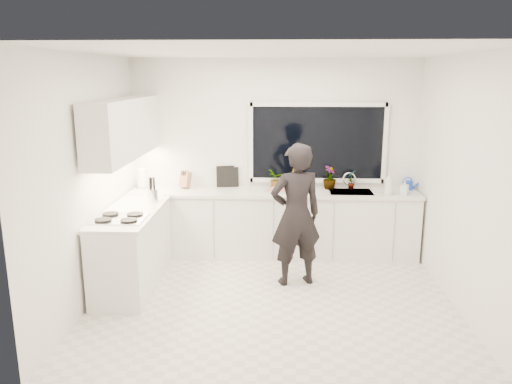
{
  "coord_description": "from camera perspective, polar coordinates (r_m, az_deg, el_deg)",
  "views": [
    {
      "loc": [
        0.04,
        -5.21,
        2.47
      ],
      "look_at": [
        -0.2,
        0.4,
        1.15
      ],
      "focal_mm": 35.0,
      "sensor_mm": 36.0,
      "label": 1
    }
  ],
  "objects": [
    {
      "name": "person",
      "position": [
        5.92,
        4.58,
        -2.64
      ],
      "size": [
        0.72,
        0.58,
        1.72
      ],
      "primitive_type": "imported",
      "rotation": [
        0.0,
        0.0,
        3.45
      ],
      "color": "black",
      "rests_on": "floor"
    },
    {
      "name": "stovetop",
      "position": [
        5.7,
        -15.34,
        -2.87
      ],
      "size": [
        0.56,
        0.48,
        0.03
      ],
      "primitive_type": "cube",
      "color": "black",
      "rests_on": "countertop_left"
    },
    {
      "name": "paper_towel_roll",
      "position": [
        7.17,
        -12.91,
        1.45
      ],
      "size": [
        0.14,
        0.14,
        0.26
      ],
      "primitive_type": "cylinder",
      "rotation": [
        0.0,
        0.0,
        -0.41
      ],
      "color": "white",
      "rests_on": "countertop_back"
    },
    {
      "name": "floor",
      "position": [
        5.77,
        1.84,
        -12.23
      ],
      "size": [
        4.0,
        3.5,
        0.02
      ],
      "primitive_type": "cube",
      "color": "beige",
      "rests_on": "ground"
    },
    {
      "name": "window",
      "position": [
        7.02,
        7.03,
        5.59
      ],
      "size": [
        1.8,
        0.02,
        1.0
      ],
      "primitive_type": "cube",
      "color": "black",
      "rests_on": "wall_back"
    },
    {
      "name": "faucet",
      "position": [
        7.08,
        10.59,
        1.27
      ],
      "size": [
        0.03,
        0.03,
        0.22
      ],
      "primitive_type": "cylinder",
      "color": "silver",
      "rests_on": "countertop_back"
    },
    {
      "name": "watering_can",
      "position": [
        7.21,
        16.93,
        0.76
      ],
      "size": [
        0.18,
        0.18,
        0.13
      ],
      "primitive_type": "cylinder",
      "rotation": [
        0.0,
        0.0,
        -0.33
      ],
      "color": "blue",
      "rests_on": "countertop_back"
    },
    {
      "name": "soap_bottles",
      "position": [
        6.84,
        15.44,
        0.83
      ],
      "size": [
        0.35,
        0.16,
        0.31
      ],
      "color": "#D8BF66",
      "rests_on": "countertop_back"
    },
    {
      "name": "base_cabinets_left",
      "position": [
        6.16,
        -13.9,
        -6.41
      ],
      "size": [
        0.58,
        1.6,
        0.88
      ],
      "primitive_type": "cube",
      "color": "white",
      "rests_on": "floor"
    },
    {
      "name": "wall_back",
      "position": [
        7.06,
        2.1,
        4.09
      ],
      "size": [
        4.0,
        0.02,
        2.7
      ],
      "primitive_type": "cube",
      "color": "white",
      "rests_on": "ground"
    },
    {
      "name": "upper_cabinets",
      "position": [
        6.22,
        -14.79,
        7.07
      ],
      "size": [
        0.34,
        2.1,
        0.7
      ],
      "primitive_type": "cube",
      "color": "white",
      "rests_on": "wall_left"
    },
    {
      "name": "pizza_tray",
      "position": [
        6.81,
        3.35,
        0.17
      ],
      "size": [
        0.55,
        0.45,
        0.03
      ],
      "primitive_type": "cube",
      "rotation": [
        0.0,
        0.0,
        -0.2
      ],
      "color": "silver",
      "rests_on": "countertop_back"
    },
    {
      "name": "sink",
      "position": [
        6.93,
        10.76,
        -0.37
      ],
      "size": [
        0.58,
        0.42,
        0.14
      ],
      "primitive_type": "cube",
      "color": "silver",
      "rests_on": "countertop_back"
    },
    {
      "name": "picture_frame_large",
      "position": [
        7.08,
        -2.89,
        1.71
      ],
      "size": [
        0.22,
        0.06,
        0.28
      ],
      "primitive_type": "cube",
      "rotation": [
        0.0,
        0.0,
        0.18
      ],
      "color": "black",
      "rests_on": "countertop_back"
    },
    {
      "name": "knife_block",
      "position": [
        7.07,
        -8.07,
        1.34
      ],
      "size": [
        0.16,
        0.15,
        0.22
      ],
      "primitive_type": "cube",
      "rotation": [
        0.0,
        0.0,
        -0.44
      ],
      "color": "#9D7849",
      "rests_on": "countertop_back"
    },
    {
      "name": "wall_right",
      "position": [
        5.68,
        22.67,
        0.82
      ],
      "size": [
        0.02,
        3.5,
        2.7
      ],
      "primitive_type": "cube",
      "color": "white",
      "rests_on": "ground"
    },
    {
      "name": "utensil_crock",
      "position": [
        6.38,
        -11.73,
        -0.37
      ],
      "size": [
        0.15,
        0.15,
        0.16
      ],
      "primitive_type": "cylinder",
      "rotation": [
        0.0,
        0.0,
        0.19
      ],
      "color": "silver",
      "rests_on": "countertop_left"
    },
    {
      "name": "wall_left",
      "position": [
        5.71,
        -18.65,
        1.22
      ],
      "size": [
        0.02,
        3.5,
        2.7
      ],
      "primitive_type": "cube",
      "color": "white",
      "rests_on": "ground"
    },
    {
      "name": "countertop_left",
      "position": [
        6.03,
        -14.14,
        -2.28
      ],
      "size": [
        0.62,
        1.6,
        0.04
      ],
      "primitive_type": "cube",
      "color": "silver",
      "rests_on": "base_cabinets_left"
    },
    {
      "name": "herb_plants",
      "position": [
        6.98,
        5.64,
        1.55
      ],
      "size": [
        1.24,
        0.27,
        0.33
      ],
      "color": "#26662D",
      "rests_on": "countertop_back"
    },
    {
      "name": "countertop_back",
      "position": [
        6.84,
        2.04,
        -0.06
      ],
      "size": [
        3.94,
        0.62,
        0.04
      ],
      "primitive_type": "cube",
      "color": "silver",
      "rests_on": "base_cabinets_back"
    },
    {
      "name": "base_cabinets_back",
      "position": [
        6.97,
        2.01,
        -3.73
      ],
      "size": [
        3.92,
        0.58,
        0.88
      ],
      "primitive_type": "cube",
      "color": "white",
      "rests_on": "floor"
    },
    {
      "name": "picture_frame_small",
      "position": [
        7.08,
        -3.53,
        1.8
      ],
      "size": [
        0.25,
        0.06,
        0.3
      ],
      "primitive_type": "cube",
      "rotation": [
        0.0,
        0.0,
        0.18
      ],
      "color": "black",
      "rests_on": "countertop_back"
    },
    {
      "name": "ceiling",
      "position": [
        5.22,
        2.07,
        15.85
      ],
      "size": [
        4.0,
        3.5,
        0.02
      ],
      "primitive_type": "cube",
      "color": "white",
      "rests_on": "wall_back"
    },
    {
      "name": "pizza",
      "position": [
        6.8,
        3.35,
        0.31
      ],
      "size": [
        0.5,
        0.4,
        0.01
      ],
      "primitive_type": "cube",
      "rotation": [
        0.0,
        0.0,
        -0.2
      ],
      "color": "red",
      "rests_on": "pizza_tray"
    }
  ]
}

